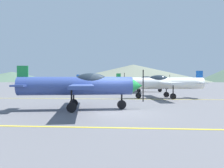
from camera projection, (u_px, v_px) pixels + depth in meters
The scene contains 9 objects.
ground_plane at pixel (114, 112), 12.38m from camera, with size 400.00×400.00×0.00m, color slate.
apron_line_near at pixel (105, 128), 8.46m from camera, with size 80.00×0.16×0.01m, color yellow.
apron_line_far at pixel (120, 99), 20.39m from camera, with size 80.00×0.16×0.01m, color yellow.
airplane_near at pixel (81, 85), 13.34m from camera, with size 7.44×8.50×2.55m.
airplane_mid at pixel (164, 83), 21.08m from camera, with size 7.42×8.52×2.55m.
airplane_far at pixel (142, 81), 31.51m from camera, with size 7.35×8.48×2.55m.
airplane_back at pixel (96, 81), 41.39m from camera, with size 7.42×8.52×2.55m.
hill_left at pixel (12, 77), 143.28m from camera, with size 56.77×56.77×6.12m, color #4C6651.
hill_centerleft at pixel (133, 73), 138.61m from camera, with size 89.74×89.74×10.35m, color slate.
Camera 1 is at (0.93, -12.30, 1.81)m, focal length 36.84 mm.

